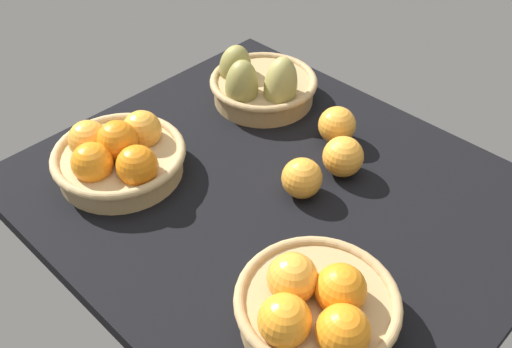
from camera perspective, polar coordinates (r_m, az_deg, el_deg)
name	(u,v)px	position (r cm, az deg, el deg)	size (l,w,h in cm)	color
market_tray	(276,198)	(102.05, 1.97, -2.33)	(84.00, 72.00, 3.00)	black
basket_near_right	(316,307)	(79.72, 5.91, -12.87)	(22.53, 22.53, 11.08)	tan
basket_far_left_pears	(260,85)	(120.53, 0.40, 8.69)	(22.88, 22.98, 13.38)	tan
basket_near_left	(118,156)	(104.66, -13.35, 1.77)	(23.64, 23.64, 10.85)	tan
loose_orange_front_gap	(343,157)	(103.52, 8.53, 1.70)	(7.30, 7.30, 7.30)	#F49E33
loose_orange_back_gap	(337,125)	(110.87, 7.95, 4.76)	(7.17, 7.17, 7.17)	#F49E33
loose_orange_side_gap	(302,178)	(98.53, 4.52, -0.40)	(7.05, 7.05, 7.05)	#F49E33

